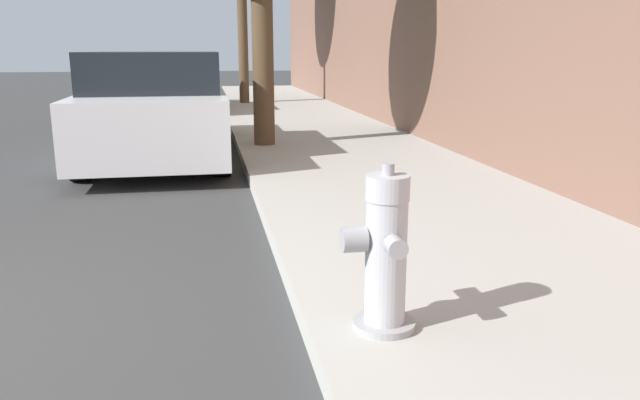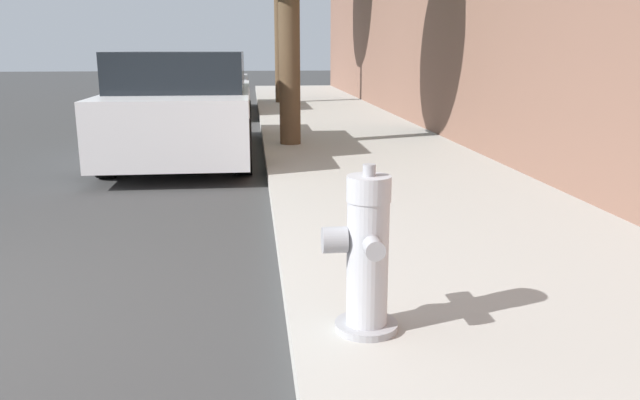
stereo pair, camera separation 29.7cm
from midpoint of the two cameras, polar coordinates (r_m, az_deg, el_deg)
sidewalk_slab at (r=3.77m, az=16.95°, el=-8.46°), size 2.75×40.00×0.14m
fire_hydrant at (r=2.94m, az=3.03°, el=-5.04°), size 0.37×0.39×0.81m
parked_car_near at (r=8.63m, az=-15.62°, el=8.12°), size 1.77×4.25×1.41m
parked_car_mid at (r=14.56m, az=-13.84°, el=10.11°), size 1.73×3.91×1.33m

